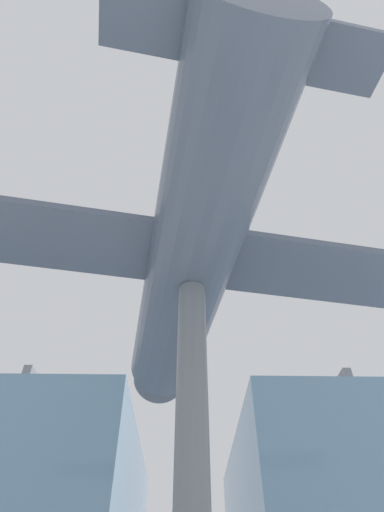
# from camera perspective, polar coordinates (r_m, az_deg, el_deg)

# --- Properties ---
(support_pylon_central) EXTENTS (0.59, 0.59, 7.01)m
(support_pylon_central) POSITION_cam_1_polar(r_m,az_deg,el_deg) (7.37, 0.00, -26.52)
(support_pylon_central) COLOR slate
(support_pylon_central) RESTS_ON ground_plane
(suspended_airplane) EXTENTS (14.78, 12.58, 3.12)m
(suspended_airplane) POSITION_cam_1_polar(r_m,az_deg,el_deg) (9.91, -0.23, -0.83)
(suspended_airplane) COLOR #4C5666
(suspended_airplane) RESTS_ON support_pylon_central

